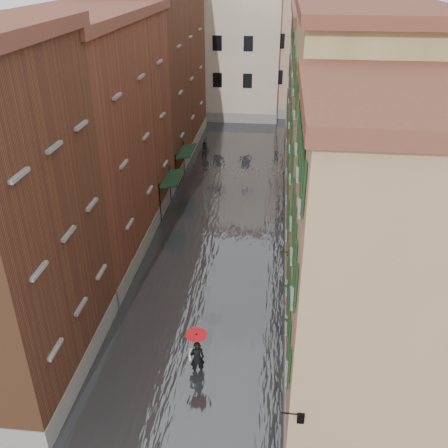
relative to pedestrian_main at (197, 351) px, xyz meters
The scene contains 15 objects.
ground 2.06m from the pedestrian_main, 105.56° to the left, with size 120.00×120.00×0.00m, color #5D5D60.
floodwater 14.64m from the pedestrian_main, 91.74° to the left, with size 10.00×60.00×0.20m, color #3D4044.
building_left_mid 13.89m from the pedestrian_main, 125.10° to the left, with size 6.00×14.00×12.50m, color brown.
building_left_far 27.27m from the pedestrian_main, 106.22° to the left, with size 6.00×16.00×14.00m, color brown.
building_right_near 7.98m from the pedestrian_main, ahead, with size 6.00×8.00×11.50m, color #A27553.
building_right_mid 13.53m from the pedestrian_main, 58.24° to the left, with size 6.00×14.00×13.00m, color tan.
building_right_far 26.80m from the pedestrian_main, 75.63° to the left, with size 6.00×16.00×11.50m, color #A27553.
building_end_cream 40.09m from the pedestrian_main, 94.97° to the left, with size 12.00×9.00×13.00m, color beige.
building_end_pink 42.23m from the pedestrian_main, 82.39° to the left, with size 10.00×9.00×12.00m, color tan.
awning_near 14.93m from the pedestrian_main, 105.31° to the left, with size 1.09×3.15×2.80m.
awning_far 19.98m from the pedestrian_main, 101.36° to the left, with size 1.09×3.11×2.80m.
wall_lantern 6.14m from the pedestrian_main, 48.59° to the right, with size 0.71×0.22×0.35m.
window_planters 4.80m from the pedestrian_main, 29.48° to the left, with size 0.59×5.70×0.84m.
pedestrian_main is the anchor object (origin of this frame).
pedestrian_far 25.21m from the pedestrian_main, 97.50° to the left, with size 0.72×0.56×1.49m, color black.
Camera 1 is at (3.22, -16.67, 15.15)m, focal length 40.00 mm.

